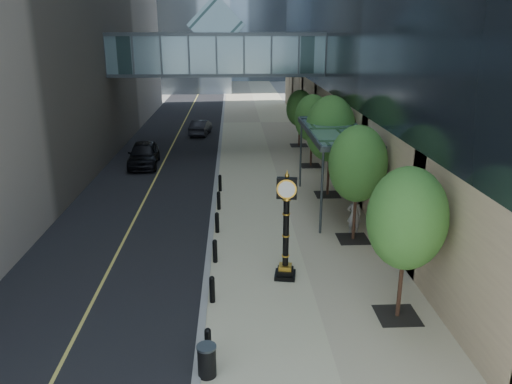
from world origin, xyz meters
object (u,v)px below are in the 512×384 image
Objects in this scene: trash_bin at (207,362)px; car_far at (201,127)px; pedestrian at (354,215)px; car_near at (144,154)px; street_clock at (286,234)px.

car_far reaches higher than trash_bin.
pedestrian reaches higher than car_near.
trash_bin is at bearing -80.27° from car_near.
car_near is (-8.33, 17.36, -1.03)m from street_clock.
car_near is 1.20× the size of car_far.
street_clock reaches higher than trash_bin.
street_clock is 2.32× the size of pedestrian.
street_clock is at bearing 52.33° from pedestrian.
car_near is at bearing -44.37° from pedestrian.
pedestrian is (3.70, 4.31, -0.93)m from street_clock.
car_far is at bearing 109.73° from street_clock.
street_clock is 19.28m from car_near.
street_clock is 6.49m from trash_bin.
car_near is at bearing 80.35° from car_far.
trash_bin is 0.49× the size of pedestrian.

